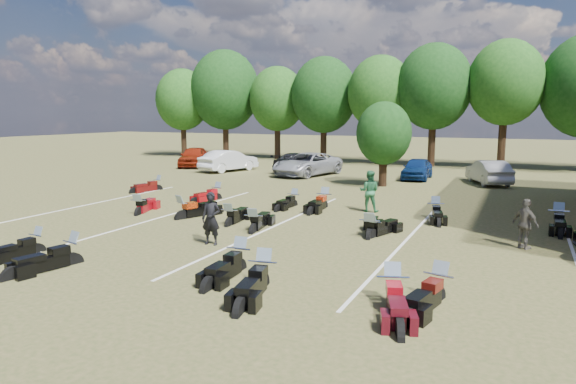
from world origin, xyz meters
The scene contains 31 objects.
ground centered at (0.00, 0.00, 0.00)m, with size 160.00×160.00×0.00m, color brown.
car_0 centered at (-18.59, 20.22, 0.80)m, with size 1.89×4.69×1.60m, color maroon.
car_1 centered at (-14.34, 18.53, 0.78)m, with size 1.65×4.72×1.56m, color silver.
car_2 centered at (-8.05, 18.52, 0.78)m, with size 2.59×5.62×1.56m, color gray.
car_3 centered at (-9.37, 20.21, 0.71)m, with size 1.99×4.89×1.42m, color black.
car_4 centered at (-0.78, 19.64, 0.69)m, with size 1.63×4.06×1.38m, color navy.
car_5 centered at (3.59, 19.09, 0.72)m, with size 1.53×4.39×1.45m, color #A6A6A1.
person_black centered at (-3.67, -0.22, 0.86)m, with size 0.63×0.41×1.73m, color black.
person_green centered at (-0.56, 7.47, 0.90)m, with size 0.88×0.68×1.80m, color #27693F.
person_grey centered at (5.61, 3.45, 0.80)m, with size 0.94×0.39×1.60m, color #5E5750.
motorcycle_1 centered at (-8.02, -3.29, 0.00)m, with size 0.64×1.99×1.11m, color black, non-canonical shape.
motorcycle_2 centered at (-6.05, -3.75, 0.00)m, with size 0.74×2.32×1.29m, color black, non-canonical shape.
motorcycle_3 centered at (-1.43, -2.31, 0.00)m, with size 0.73×2.30×1.28m, color black, non-canonical shape.
motorcycle_4 centered at (-0.22, -3.22, 0.00)m, with size 0.76×2.39×1.33m, color black, non-canonical shape.
motorcycle_5 centered at (3.84, -2.39, 0.00)m, with size 0.72×2.27×1.27m, color black, non-canonical shape.
motorcycle_6 centered at (2.94, -3.02, 0.00)m, with size 0.74×2.34×1.30m, color #400911, non-canonical shape.
motorcycle_7 centered at (-9.22, 2.73, 0.00)m, with size 0.71×2.24×1.25m, color maroon, non-canonical shape.
motorcycle_8 centered at (-7.00, 2.76, 0.00)m, with size 0.78×2.46×1.37m, color black, non-canonical shape.
motorcycle_9 centered at (-4.62, 2.48, 0.00)m, with size 0.70×2.19×1.22m, color black, non-canonical shape.
motorcycle_10 centered at (-3.24, 1.87, 0.00)m, with size 0.72×2.26×1.26m, color black, non-canonical shape.
motorcycle_11 centered at (0.77, 2.78, 0.00)m, with size 0.72×2.25×1.26m, color black, non-canonical shape.
motorcycle_12 centered at (0.86, 2.89, 0.00)m, with size 0.67×2.09×1.16m, color black, non-canonical shape.
motorcycle_14 centered at (-13.04, 8.73, 0.00)m, with size 0.67×2.09×1.16m, color #460A0A, non-canonical shape.
motorcycle_15 centered at (-8.32, 7.42, 0.00)m, with size 0.69×2.16×1.20m, color maroon, non-canonical shape.
motorcycle_16 centered at (-4.09, 7.33, 0.00)m, with size 0.64×2.00×1.11m, color black, non-canonical shape.
motorcycle_17 centered at (-2.65, 7.47, 0.00)m, with size 0.74×2.34×1.30m, color black, non-canonical shape.
motorcycle_19 centered at (2.29, 7.26, 0.00)m, with size 0.70×2.19×1.22m, color black, non-canonical shape.
motorcycle_20 centered at (6.75, 7.29, 0.00)m, with size 0.75×2.35×1.31m, color black, non-canonical shape.
tree_line centered at (-1.00, 29.00, 6.31)m, with size 56.00×6.00×9.79m.
young_tree_midfield centered at (-2.00, 15.50, 3.09)m, with size 3.20×3.20×4.70m.
parking_lines centered at (-3.00, 3.00, 0.01)m, with size 20.10×14.00×0.01m.
Camera 1 is at (5.39, -13.99, 4.24)m, focal length 32.00 mm.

